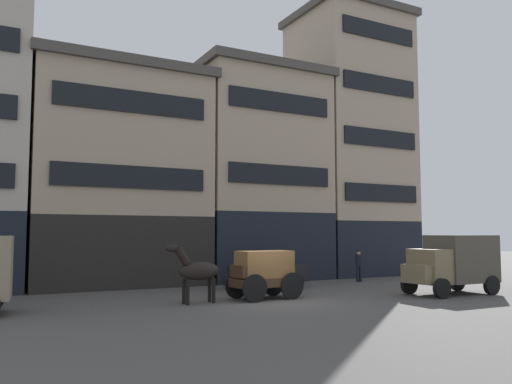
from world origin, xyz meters
The scene contains 10 objects.
ground_plane centered at (0.00, 0.00, 0.00)m, with size 120.00×120.00×0.00m, color #4C4947.
building_center_left centered at (-3.95, 9.91, 5.81)m, with size 9.39×6.77×11.54m.
building_center_right centered at (4.48, 9.91, 6.41)m, with size 8.17×6.77×12.74m.
building_far_right centered at (11.87, 9.91, 9.02)m, with size 7.32×6.77×17.94m.
cargo_wagon centered at (0.06, 0.69, 1.15)m, with size 2.99×1.69×1.98m.
draft_horse centered at (-2.89, 0.69, 1.27)m, with size 2.35×0.71×2.30m.
delivery_truck_far centered at (8.34, -1.75, 1.42)m, with size 4.38×2.19×2.62m.
sedan_dark centered at (2.32, 4.30, 0.91)m, with size 3.80×2.05×1.83m.
pedestrian_officer centered at (8.50, 4.94, 0.98)m, with size 0.50×0.50×1.79m.
fire_hydrant_curbside centered at (13.34, 5.35, 0.43)m, with size 0.24×0.24×0.83m.
Camera 1 is at (-10.35, -18.28, 2.70)m, focal length 36.46 mm.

